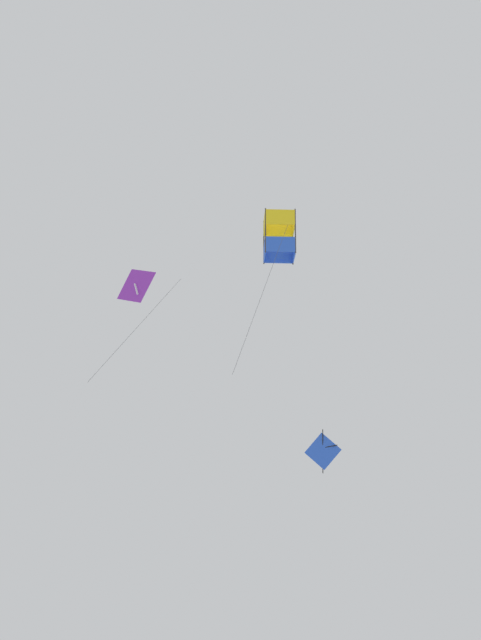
{
  "coord_description": "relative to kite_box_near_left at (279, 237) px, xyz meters",
  "views": [
    {
      "loc": [
        -7.65,
        30.92,
        11.33
      ],
      "look_at": [
        1.08,
        2.19,
        35.02
      ],
      "focal_mm": 44.22,
      "sensor_mm": 36.0,
      "label": 1
    }
  ],
  "objects": [
    {
      "name": "kite_delta_low_drifter",
      "position": [
        8.35,
        -2.08,
        0.62
      ],
      "size": [
        3.92,
        3.18,
        8.19
      ],
      "rotation": [
        0.42,
        0.0,
        2.69
      ],
      "color": "purple"
    },
    {
      "name": "kite_box_near_left",
      "position": [
        0.0,
        0.0,
        0.0
      ],
      "size": [
        3.19,
        2.94,
        9.31
      ],
      "rotation": [
        0.35,
        0.0,
        3.46
      ],
      "color": "yellow"
    },
    {
      "name": "kite_diamond_far_centre",
      "position": [
        -0.63,
        -4.07,
        -9.61
      ],
      "size": [
        1.67,
        0.83,
        1.76
      ],
      "rotation": [
        0.44,
        0.0,
        3.48
      ],
      "color": "blue"
    }
  ]
}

